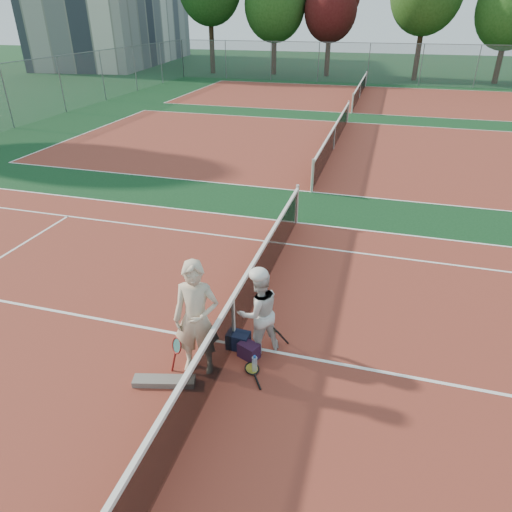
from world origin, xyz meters
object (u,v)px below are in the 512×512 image
Objects in this scene: player_b at (259,312)px; sports_bag_navy at (238,340)px; player_a at (197,319)px; water_bottle at (255,365)px; racket_black_held at (276,338)px; racket_spare at (252,369)px; net_main at (233,321)px; sports_bag_purple at (249,351)px; racket_red at (178,353)px.

player_b reaches higher than sports_bag_navy.
player_a is 1.24m from water_bottle.
racket_black_held is 1.31× the size of sports_bag_navy.
player_a reaches higher than racket_spare.
net_main is 0.79m from racket_black_held.
sports_bag_navy is (0.45, 0.67, -0.84)m from player_a.
racket_spare is 0.35m from sports_bag_purple.
racket_spare is at bearing 154.53° from water_bottle.
racket_red reaches higher than sports_bag_purple.
net_main reaches higher than water_bottle.
racket_red reaches higher than racket_spare.
player_b reaches higher than sports_bag_purple.
player_b is 0.69m from sports_bag_purple.
player_b is 1.49m from racket_red.
water_bottle is (1.24, 0.24, -0.14)m from racket_red.
player_b is at bearing 12.62° from sports_bag_navy.
racket_spare is 2.00× the size of water_bottle.
racket_black_held is 1.70× the size of water_bottle.
player_a is at bearing -170.00° from water_bottle.
player_b is 0.71m from sports_bag_navy.
sports_bag_purple is at bearing 121.04° from water_bottle.
net_main reaches higher than racket_red.
sports_bag_navy is at bearing -39.19° from racket_black_held.
sports_bag_navy is 1.30× the size of water_bottle.
player_a is at bearing -123.63° from sports_bag_navy.
racket_red is 1.24m from racket_spare.
racket_black_held is at bearing 26.93° from player_a.
racket_black_held reaches higher than water_bottle.
racket_spare is 0.13m from water_bottle.
racket_red is at bearing -130.84° from net_main.
sports_bag_navy is at bearing 5.67° from racket_spare.
racket_red is 1.50× the size of sports_bag_navy.
player_b is at bearing 3.18° from net_main.
player_b is at bearing 70.43° from sports_bag_purple.
player_b reaches higher than water_bottle.
player_a is at bearing 3.41° from player_b.
racket_spare is at bearing 2.81° from player_a.
net_main is 36.60× the size of water_bottle.
sports_bag_navy is 0.68m from water_bottle.
player_b is 3.97× the size of sports_bag_navy.
net_main is 0.56m from sports_bag_purple.
sports_bag_purple is (0.35, -0.24, -0.37)m from net_main.
racket_spare is (1.19, 0.26, -0.26)m from racket_red.
sports_bag_purple is (0.70, 0.48, -0.86)m from player_a.
player_a is 6.66× the size of water_bottle.
racket_red reaches higher than water_bottle.
racket_black_held is 1.50× the size of sports_bag_purple.
player_a is 3.91× the size of racket_black_held.
water_bottle is (0.54, -0.57, -0.36)m from net_main.
racket_black_held is 0.69m from water_bottle.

